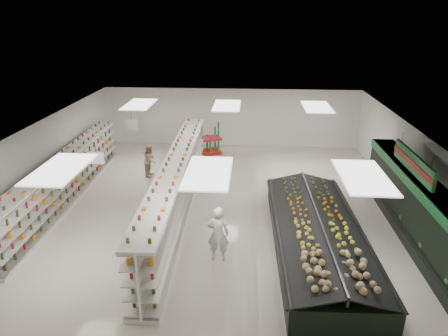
# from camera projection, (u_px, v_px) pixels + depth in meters

# --- Properties ---
(floor) EXTENTS (16.00, 16.00, 0.00)m
(floor) POSITION_uv_depth(u_px,v_px,m) (220.00, 210.00, 15.35)
(floor) COLOR beige
(floor) RESTS_ON ground
(ceiling) EXTENTS (14.00, 16.00, 0.02)m
(ceiling) POSITION_uv_depth(u_px,v_px,m) (220.00, 129.00, 14.18)
(ceiling) COLOR white
(ceiling) RESTS_ON wall_back
(wall_back) EXTENTS (14.00, 0.02, 3.20)m
(wall_back) POSITION_uv_depth(u_px,v_px,m) (231.00, 118.00, 22.19)
(wall_back) COLOR white
(wall_back) RESTS_ON floor
(wall_front) EXTENTS (14.00, 0.02, 3.20)m
(wall_front) POSITION_uv_depth(u_px,v_px,m) (187.00, 333.00, 7.33)
(wall_front) COLOR white
(wall_front) RESTS_ON floor
(wall_left) EXTENTS (0.02, 16.00, 3.20)m
(wall_left) POSITION_uv_depth(u_px,v_px,m) (37.00, 166.00, 15.21)
(wall_left) COLOR white
(wall_left) RESTS_ON floor
(wall_right) EXTENTS (0.02, 16.00, 3.20)m
(wall_right) POSITION_uv_depth(u_px,v_px,m) (414.00, 176.00, 14.32)
(wall_right) COLOR white
(wall_right) RESTS_ON floor
(produce_wall_case) EXTENTS (0.93, 8.00, 2.20)m
(produce_wall_case) POSITION_uv_depth(u_px,v_px,m) (415.00, 203.00, 13.09)
(produce_wall_case) COLOR black
(produce_wall_case) RESTS_ON floor
(aisle_sign_near) EXTENTS (0.52, 0.06, 0.75)m
(aisle_sign_near) POSITION_uv_depth(u_px,v_px,m) (97.00, 158.00, 12.72)
(aisle_sign_near) COLOR white
(aisle_sign_near) RESTS_ON ceiling
(aisle_sign_far) EXTENTS (0.52, 0.06, 0.75)m
(aisle_sign_far) POSITION_uv_depth(u_px,v_px,m) (132.00, 125.00, 16.44)
(aisle_sign_far) COLOR white
(aisle_sign_far) RESTS_ON ceiling
(hortifruti_banner) EXTENTS (0.12, 3.20, 0.95)m
(hortifruti_banner) POSITION_uv_depth(u_px,v_px,m) (413.00, 163.00, 12.59)
(hortifruti_banner) COLOR #1B6730
(hortifruti_banner) RESTS_ON ceiling
(gondola_left) EXTENTS (1.03, 10.64, 1.84)m
(gondola_left) POSITION_uv_depth(u_px,v_px,m) (66.00, 181.00, 15.82)
(gondola_left) COLOR white
(gondola_left) RESTS_ON floor
(gondola_center) EXTENTS (1.18, 11.92, 2.06)m
(gondola_center) POSITION_uv_depth(u_px,v_px,m) (177.00, 188.00, 14.89)
(gondola_center) COLOR white
(gondola_center) RESTS_ON floor
(produce_island) EXTENTS (2.96, 7.72, 1.14)m
(produce_island) POSITION_uv_depth(u_px,v_px,m) (317.00, 234.00, 12.65)
(produce_island) COLOR black
(produce_island) RESTS_ON floor
(soda_endcap) EXTENTS (1.49, 1.27, 1.62)m
(soda_endcap) POSITION_uv_depth(u_px,v_px,m) (209.00, 140.00, 21.08)
(soda_endcap) COLOR #A11B12
(soda_endcap) RESTS_ON floor
(shopper_main) EXTENTS (0.66, 0.44, 1.78)m
(shopper_main) POSITION_uv_depth(u_px,v_px,m) (218.00, 234.00, 11.96)
(shopper_main) COLOR white
(shopper_main) RESTS_ON floor
(shopper_background) EXTENTS (0.56, 0.80, 1.51)m
(shopper_background) POSITION_uv_depth(u_px,v_px,m) (150.00, 160.00, 18.26)
(shopper_background) COLOR tan
(shopper_background) RESTS_ON floor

